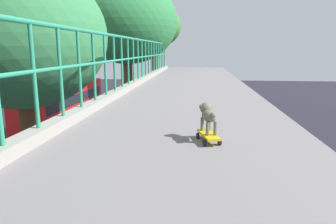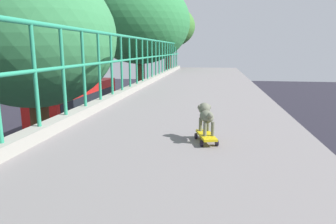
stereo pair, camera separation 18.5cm
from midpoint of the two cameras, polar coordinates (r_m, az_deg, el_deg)
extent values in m
cube|color=black|center=(2.24, -2.80, -13.66)|extent=(2.99, 0.06, 0.00)
cylinder|color=#278E68|center=(3.48, -25.32, 6.00)|extent=(0.04, 0.04, 1.09)
cylinder|color=#278E68|center=(4.01, -20.88, 6.97)|extent=(0.04, 0.04, 1.09)
cylinder|color=#278E68|center=(4.56, -17.48, 7.68)|extent=(0.04, 0.04, 1.09)
cylinder|color=#278E68|center=(5.12, -14.81, 8.21)|extent=(0.04, 0.04, 1.09)
cylinder|color=#278E68|center=(5.69, -12.68, 8.63)|extent=(0.04, 0.04, 1.09)
cylinder|color=#278E68|center=(6.27, -10.93, 8.96)|extent=(0.04, 0.04, 1.09)
cylinder|color=#278E68|center=(6.86, -9.47, 9.23)|extent=(0.04, 0.04, 1.09)
cylinder|color=#278E68|center=(7.45, -8.25, 9.45)|extent=(0.04, 0.04, 1.09)
cylinder|color=#278E68|center=(8.04, -7.20, 9.64)|extent=(0.04, 0.04, 1.09)
cylinder|color=#278E68|center=(8.63, -6.29, 9.79)|extent=(0.04, 0.04, 1.09)
cylinder|color=#278E68|center=(9.22, -5.50, 9.93)|extent=(0.04, 0.04, 1.09)
cylinder|color=#278E68|center=(9.82, -4.81, 10.05)|extent=(0.04, 0.04, 1.09)
cylinder|color=#278E68|center=(10.42, -4.19, 10.15)|extent=(0.04, 0.04, 1.09)
cylinder|color=#278E68|center=(11.02, -3.64, 10.24)|extent=(0.04, 0.04, 1.09)
cylinder|color=#278E68|center=(11.62, -3.15, 10.32)|extent=(0.04, 0.04, 1.09)
cylinder|color=#278E68|center=(12.22, -2.71, 10.39)|extent=(0.04, 0.04, 1.09)
cylinder|color=#278E68|center=(12.82, -2.31, 10.46)|extent=(0.04, 0.04, 1.09)
cylinder|color=#278E68|center=(13.42, -1.94, 10.52)|extent=(0.04, 0.04, 1.09)
cylinder|color=#278E68|center=(14.02, -1.60, 10.57)|extent=(0.04, 0.04, 1.09)
cylinder|color=#278E68|center=(14.62, -1.30, 10.62)|extent=(0.04, 0.04, 1.09)
cylinder|color=#278E68|center=(15.23, -1.01, 10.66)|extent=(0.04, 0.04, 1.09)
cube|color=#AABBB7|center=(13.14, -26.17, -14.05)|extent=(1.62, 4.35, 0.64)
cube|color=#1E232B|center=(12.65, -27.21, -12.19)|extent=(1.38, 1.83, 0.56)
cylinder|color=black|center=(13.98, -20.21, -12.73)|extent=(0.24, 0.69, 0.69)
cylinder|color=black|center=(14.70, -25.74, -11.98)|extent=(0.24, 0.69, 0.69)
cylinder|color=black|center=(11.77, -26.56, -18.13)|extent=(0.24, 0.69, 0.69)
cube|color=red|center=(24.10, -19.21, 1.21)|extent=(2.31, 10.68, 3.12)
cube|color=black|center=(24.02, -19.30, 2.49)|extent=(2.33, 9.82, 0.70)
cylinder|color=black|center=(27.34, -13.66, -0.19)|extent=(0.28, 0.96, 0.96)
cylinder|color=black|center=(28.15, -17.91, -0.09)|extent=(0.28, 0.96, 0.96)
cylinder|color=black|center=(21.34, -19.55, -3.86)|extent=(0.28, 0.96, 0.96)
cylinder|color=black|center=(22.36, -24.69, -3.57)|extent=(0.28, 0.96, 0.96)
cylinder|color=brown|center=(8.66, -24.27, -12.31)|extent=(0.45, 0.45, 5.17)
ellipsoid|color=#347C48|center=(7.98, -26.52, 12.60)|extent=(3.92, 3.92, 3.35)
cylinder|color=brown|center=(15.92, -7.71, 0.69)|extent=(0.46, 0.46, 5.89)
ellipsoid|color=#2E7B41|center=(15.68, -8.16, 16.40)|extent=(5.02, 5.02, 4.08)
cylinder|color=#50382B|center=(25.32, -2.62, 5.67)|extent=(0.54, 0.54, 6.60)
ellipsoid|color=#3B7730|center=(25.24, -2.72, 15.78)|extent=(4.21, 4.21, 3.34)
cube|color=gold|center=(3.21, 5.97, -4.28)|extent=(0.24, 0.43, 0.02)
cylinder|color=black|center=(3.36, 6.64, -4.32)|extent=(0.04, 0.07, 0.06)
cylinder|color=black|center=(3.32, 4.03, -4.47)|extent=(0.04, 0.07, 0.06)
cylinder|color=black|center=(3.12, 8.01, -5.63)|extent=(0.04, 0.07, 0.06)
cylinder|color=black|center=(3.08, 5.21, -5.81)|extent=(0.04, 0.07, 0.06)
cylinder|color=#606352|center=(3.32, 6.22, -2.21)|extent=(0.04, 0.04, 0.15)
cylinder|color=#606352|center=(3.30, 4.85, -2.27)|extent=(0.04, 0.04, 0.15)
cylinder|color=#606352|center=(3.14, 7.21, -3.06)|extent=(0.04, 0.04, 0.15)
cylinder|color=#606352|center=(3.12, 5.77, -3.14)|extent=(0.04, 0.04, 0.15)
ellipsoid|color=#606352|center=(3.19, 6.04, -0.74)|extent=(0.20, 0.29, 0.12)
sphere|color=#606352|center=(3.29, 5.53, 0.72)|extent=(0.13, 0.13, 0.13)
ellipsoid|color=#5B5A53|center=(3.34, 5.27, 0.74)|extent=(0.06, 0.07, 0.04)
sphere|color=#606352|center=(3.30, 6.34, 1.01)|extent=(0.05, 0.05, 0.05)
sphere|color=#606352|center=(3.27, 4.73, 0.96)|extent=(0.05, 0.05, 0.05)
sphere|color=#606352|center=(3.06, 6.77, -0.61)|extent=(0.06, 0.06, 0.06)
camera|label=1|loc=(0.09, -91.46, -0.30)|focal=32.38mm
camera|label=2|loc=(0.09, 88.54, 0.30)|focal=32.38mm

